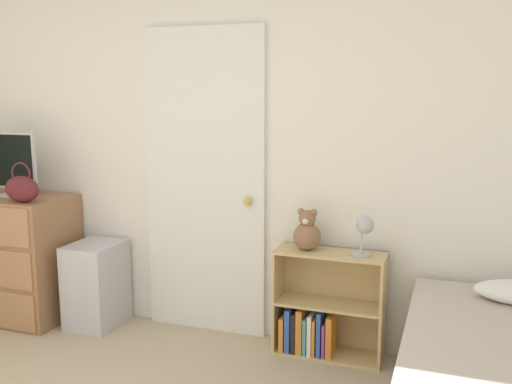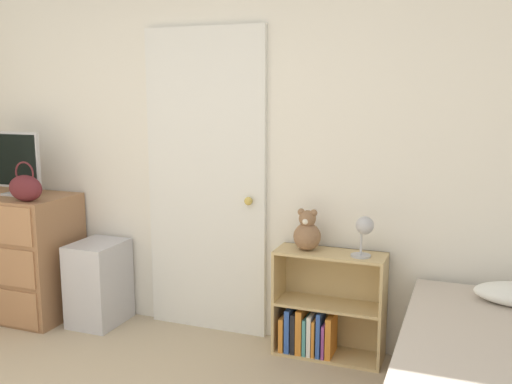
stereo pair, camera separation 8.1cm
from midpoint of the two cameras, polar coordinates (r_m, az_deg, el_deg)
wall_back at (r=3.89m, az=-2.90°, el=4.28°), size 10.00×0.06×2.55m
door_closed at (r=3.91m, az=-4.43°, el=0.86°), size 0.87×0.09×2.09m
dresser at (r=4.62m, az=-22.12°, el=-5.87°), size 0.83×0.54×0.91m
tv at (r=4.51m, az=-22.57°, el=2.78°), size 0.45×0.16×0.46m
handbag at (r=4.22m, az=-21.55°, el=0.41°), size 0.27×0.13×0.28m
storage_bin at (r=4.31m, az=-14.92°, el=-8.78°), size 0.33×0.41×0.60m
bookshelf at (r=3.73m, az=7.16°, el=-12.07°), size 0.69×0.26×0.68m
teddy_bear at (r=3.59m, az=5.78°, el=-4.05°), size 0.17×0.17×0.26m
desk_lamp at (r=3.46m, az=11.44°, el=-3.68°), size 0.14×0.13×0.25m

